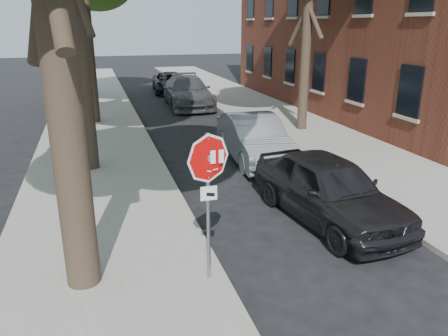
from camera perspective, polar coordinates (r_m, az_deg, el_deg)
The scene contains 10 objects.
ground at distance 8.15m, azimuth 2.96°, elevation -14.00°, with size 120.00×120.00×0.00m, color black.
sidewalk_left at distance 18.97m, azimuth -16.65°, elevation 4.44°, with size 4.00×55.00×0.12m, color gray.
sidewalk_right at distance 20.73m, azimuth 7.60°, elevation 6.18°, with size 4.00×55.00×0.12m, color gray.
curb_left at distance 19.06m, azimuth -10.48°, elevation 4.99°, with size 0.12×55.00×0.13m, color #9E9384.
curb_right at distance 19.99m, azimuth 2.20°, elevation 5.89°, with size 0.12×55.00×0.13m, color #9E9384.
stop_sign at distance 7.08m, azimuth -2.06°, elevation -1.56°, with size 0.76×0.34×2.61m.
car_a at distance 10.27m, azimuth 13.48°, elevation -2.64°, with size 1.82×4.53×1.54m, color black.
car_b at distance 14.47m, azimuth 3.98°, elevation 3.86°, with size 1.60×4.59×1.51m, color #919398.
car_c at distance 24.37m, azimuth -4.77°, elevation 9.89°, with size 2.30×5.65×1.64m, color #4E4D52.
car_d at distance 29.74m, azimuth -7.02°, elevation 11.03°, with size 2.19×4.76×1.32m, color black.
Camera 1 is at (-2.36, -6.48, 4.35)m, focal length 35.00 mm.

